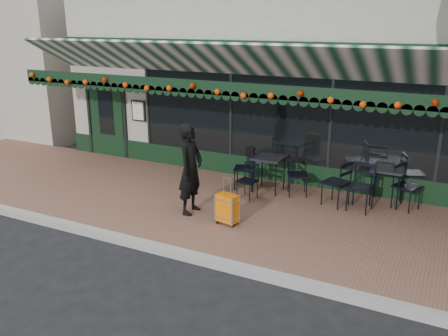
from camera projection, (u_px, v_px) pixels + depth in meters
The scene contains 15 objects.
ground at pixel (181, 256), 7.96m from camera, with size 80.00×80.00×0.00m, color black.
sidewalk at pixel (233, 211), 9.64m from camera, with size 18.00×4.00×0.15m, color brown.
curb at pixel (178, 254), 7.87m from camera, with size 18.00×0.16×0.15m, color #9E9E99.
restaurant_building at pixel (319, 74), 13.96m from camera, with size 12.00×9.60×4.50m.
neighbor_building_left at pixel (14, 55), 19.64m from camera, with size 12.00×8.00×4.80m, color #B5AF9F.
woman at pixel (190, 169), 9.12m from camera, with size 0.65×0.43×1.79m, color black.
suitcase at pixel (227, 209), 8.75m from camera, with size 0.43×0.30×0.91m.
cafe_table_a at pixel (388, 172), 9.62m from camera, with size 0.62×0.62×0.77m.
cafe_table_b at pixel (269, 160), 10.35m from camera, with size 0.64×0.64×0.78m.
chair_a_left at pixel (336, 183), 9.60m from camera, with size 0.48×0.48×0.96m, color black, non-canonical shape.
chair_a_right at pixel (407, 187), 9.41m from camera, with size 0.46×0.46×0.93m, color black, non-canonical shape.
chair_a_front at pixel (361, 188), 9.34m from camera, with size 0.48×0.48×0.95m, color black, non-canonical shape.
chair_b_left at pixel (244, 169), 10.58m from camera, with size 0.46×0.46×0.92m, color black, non-canonical shape.
chair_b_right at pixel (298, 175), 10.19m from camera, with size 0.44×0.44×0.88m, color black, non-canonical shape.
chair_b_front at pixel (247, 181), 9.99m from camera, with size 0.38×0.38×0.77m, color black, non-canonical shape.
Camera 1 is at (3.86, -6.07, 3.79)m, focal length 38.00 mm.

